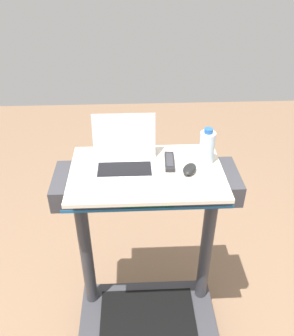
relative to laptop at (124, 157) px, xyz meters
name	(u,v)px	position (x,y,z in m)	size (l,w,h in m)	color
desk_board	(147,173)	(0.10, -0.05, -0.06)	(0.74, 0.48, 0.02)	beige
laptop	(124,157)	(0.00, 0.00, 0.00)	(0.31, 0.26, 0.23)	#B7B7BC
computer_mouse	(190,169)	(0.31, -0.07, -0.03)	(0.06, 0.10, 0.03)	black
water_bottle	(207,147)	(0.40, 0.01, 0.04)	(0.07, 0.07, 0.19)	silver
tv_remote	(170,162)	(0.22, 0.01, -0.04)	(0.06, 0.16, 0.02)	#232326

